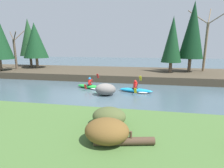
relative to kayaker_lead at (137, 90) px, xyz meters
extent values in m
plane|color=#425660|center=(-3.07, -1.95, -0.20)|extent=(90.00, 90.00, 0.00)
cube|color=#476B33|center=(-3.07, -9.08, 0.18)|extent=(44.00, 6.21, 0.75)
cube|color=#473D2D|center=(-3.07, 7.27, 0.17)|extent=(44.00, 8.07, 0.74)
cylinder|color=brown|center=(-16.78, 4.53, 1.24)|extent=(0.36, 0.36, 1.40)
cylinder|color=brown|center=(-16.23, 9.68, 1.32)|extent=(0.36, 0.36, 1.55)
cone|color=#1E4723|center=(-16.23, 9.68, 4.71)|extent=(2.78, 2.78, 5.24)
cylinder|color=#7A664C|center=(-14.12, 8.02, 1.23)|extent=(0.36, 0.36, 1.37)
cone|color=#143D1E|center=(-14.12, 8.02, 4.23)|extent=(3.21, 3.21, 4.64)
cylinder|color=brown|center=(3.43, 6.91, 1.12)|extent=(0.36, 0.36, 1.15)
cone|color=#143D1E|center=(3.43, 6.91, 4.19)|extent=(2.21, 2.21, 5.00)
cylinder|color=brown|center=(5.67, 7.83, 1.31)|extent=(0.36, 0.36, 1.54)
cone|color=#0F3319|center=(5.67, 7.83, 5.21)|extent=(2.70, 2.70, 6.25)
cylinder|color=brown|center=(-16.01, 6.31, 2.43)|extent=(0.28, 0.28, 3.77)
cylinder|color=brown|center=(-16.66, 6.85, 4.75)|extent=(1.42, 1.22, 1.28)
cylinder|color=brown|center=(-15.32, 5.73, 4.68)|extent=(1.49, 1.27, 1.13)
cylinder|color=brown|center=(-15.74, 7.05, 4.82)|extent=(0.67, 1.60, 1.42)
cylinder|color=#7A664C|center=(7.43, 8.57, 3.32)|extent=(0.28, 0.28, 5.56)
cylinder|color=#7A664C|center=(6.47, 9.38, 6.83)|extent=(2.04, 1.74, 1.85)
cylinder|color=#7A664C|center=(8.44, 7.72, 6.72)|extent=(2.14, 1.82, 1.63)
cylinder|color=#7A664C|center=(7.83, 9.67, 6.94)|extent=(0.93, 2.31, 2.05)
ellipsoid|color=#4C562D|center=(-0.72, -7.82, 0.90)|extent=(1.27, 1.06, 0.69)
ellipsoid|color=brown|center=(-0.54, -9.02, 0.93)|extent=(1.39, 1.16, 0.75)
ellipsoid|color=#1993D6|center=(-0.12, 0.02, -0.03)|extent=(2.76, 1.02, 0.34)
cone|color=#1993D6|center=(1.11, -0.18, -0.01)|extent=(0.38, 0.25, 0.20)
cylinder|color=black|center=(-0.16, 0.03, 0.12)|extent=(0.55, 0.55, 0.08)
cylinder|color=red|center=(-0.16, 0.03, 0.37)|extent=(0.34, 0.34, 0.42)
sphere|color=red|center=(-0.16, 0.03, 0.69)|extent=(0.26, 0.26, 0.23)
cylinder|color=red|center=(-0.03, 0.25, 0.45)|extent=(0.12, 0.24, 0.35)
cylinder|color=red|center=(-0.10, -0.23, 0.45)|extent=(0.12, 0.24, 0.35)
cylinder|color=black|center=(0.06, -0.01, 0.49)|extent=(0.34, 1.89, 0.65)
cube|color=yellow|center=(0.21, 0.93, 0.80)|extent=(0.22, 0.19, 0.41)
cube|color=yellow|center=(-0.09, -0.95, 0.18)|extent=(0.22, 0.19, 0.41)
ellipsoid|color=white|center=(0.43, -0.07, -0.11)|extent=(1.20, 0.87, 0.18)
ellipsoid|color=green|center=(-4.14, 0.57, -0.03)|extent=(2.75, 1.39, 0.34)
cone|color=green|center=(-2.95, 0.19, -0.01)|extent=(0.39, 0.30, 0.20)
cylinder|color=black|center=(-4.18, 0.59, 0.12)|extent=(0.60, 0.60, 0.08)
cylinder|color=red|center=(-4.18, 0.59, 0.37)|extent=(0.38, 0.38, 0.42)
sphere|color=#1E89D1|center=(-4.18, 0.59, 0.69)|extent=(0.29, 0.29, 0.23)
cylinder|color=red|center=(-4.01, 0.78, 0.45)|extent=(0.15, 0.24, 0.35)
cylinder|color=red|center=(-4.16, 0.33, 0.45)|extent=(0.15, 0.24, 0.35)
cylinder|color=black|center=(-3.96, 0.52, 0.49)|extent=(0.61, 1.83, 0.65)
cube|color=red|center=(-3.68, 1.42, 0.80)|extent=(0.24, 0.21, 0.41)
cube|color=red|center=(-4.25, -0.39, 0.18)|extent=(0.24, 0.21, 0.41)
ellipsoid|color=white|center=(-3.61, 0.40, -0.11)|extent=(1.26, 1.00, 0.18)
ellipsoid|color=slate|center=(-2.35, -1.21, 0.25)|extent=(1.60, 1.25, 0.90)
cylinder|color=#4C3828|center=(0.01, -9.09, 0.67)|extent=(1.86, 0.63, 0.24)
cylinder|color=#4C3828|center=(0.20, -9.05, 0.89)|extent=(0.08, 0.08, 0.20)
camera|label=1|loc=(0.53, -13.87, 3.50)|focal=28.00mm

